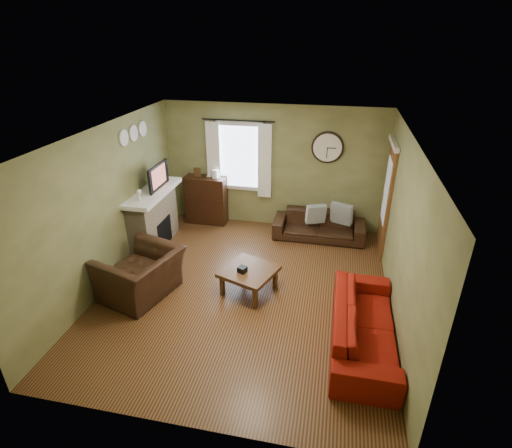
% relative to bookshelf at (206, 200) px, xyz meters
% --- Properties ---
extents(floor, '(4.60, 5.20, 0.00)m').
position_rel_bookshelf_xyz_m(floor, '(1.43, -2.39, -0.53)').
color(floor, '#55341A').
rests_on(floor, ground).
extents(ceiling, '(4.60, 5.20, 0.00)m').
position_rel_bookshelf_xyz_m(ceiling, '(1.43, -2.39, 2.07)').
color(ceiling, white).
rests_on(ceiling, ground).
extents(wall_left, '(0.00, 5.20, 2.60)m').
position_rel_bookshelf_xyz_m(wall_left, '(-0.87, -2.39, 0.77)').
color(wall_left, olive).
rests_on(wall_left, ground).
extents(wall_right, '(0.00, 5.20, 2.60)m').
position_rel_bookshelf_xyz_m(wall_right, '(3.73, -2.39, 0.77)').
color(wall_right, olive).
rests_on(wall_right, ground).
extents(wall_back, '(4.60, 0.00, 2.60)m').
position_rel_bookshelf_xyz_m(wall_back, '(1.43, 0.21, 0.77)').
color(wall_back, olive).
rests_on(wall_back, ground).
extents(wall_front, '(4.60, 0.00, 2.60)m').
position_rel_bookshelf_xyz_m(wall_front, '(1.43, -4.99, 0.77)').
color(wall_front, olive).
rests_on(wall_front, ground).
extents(fireplace, '(0.40, 1.40, 1.10)m').
position_rel_bookshelf_xyz_m(fireplace, '(-0.67, -1.24, 0.02)').
color(fireplace, tan).
rests_on(fireplace, floor).
extents(firebox, '(0.04, 0.60, 0.55)m').
position_rel_bookshelf_xyz_m(firebox, '(-0.48, -1.24, -0.23)').
color(firebox, black).
rests_on(firebox, fireplace).
extents(mantel, '(0.58, 1.60, 0.08)m').
position_rel_bookshelf_xyz_m(mantel, '(-0.64, -1.24, 0.61)').
color(mantel, white).
rests_on(mantel, fireplace).
extents(tv, '(0.08, 0.60, 0.35)m').
position_rel_bookshelf_xyz_m(tv, '(-0.62, -1.09, 0.83)').
color(tv, black).
rests_on(tv, mantel).
extents(tv_screen, '(0.02, 0.62, 0.36)m').
position_rel_bookshelf_xyz_m(tv_screen, '(-0.54, -1.09, 0.88)').
color(tv_screen, '#994C3F').
rests_on(tv_screen, mantel).
extents(medallion_left, '(0.28, 0.28, 0.03)m').
position_rel_bookshelf_xyz_m(medallion_left, '(-0.85, -1.59, 1.72)').
color(medallion_left, white).
rests_on(medallion_left, wall_left).
extents(medallion_mid, '(0.28, 0.28, 0.03)m').
position_rel_bookshelf_xyz_m(medallion_mid, '(-0.85, -1.24, 1.72)').
color(medallion_mid, white).
rests_on(medallion_mid, wall_left).
extents(medallion_right, '(0.28, 0.28, 0.03)m').
position_rel_bookshelf_xyz_m(medallion_right, '(-0.85, -0.89, 1.72)').
color(medallion_right, white).
rests_on(medallion_right, wall_left).
extents(window_pane, '(1.00, 0.02, 1.30)m').
position_rel_bookshelf_xyz_m(window_pane, '(0.73, 0.19, 0.97)').
color(window_pane, silver).
rests_on(window_pane, wall_back).
extents(curtain_rod, '(0.03, 0.03, 1.50)m').
position_rel_bookshelf_xyz_m(curtain_rod, '(0.73, 0.09, 1.74)').
color(curtain_rod, black).
rests_on(curtain_rod, wall_back).
extents(curtain_left, '(0.28, 0.04, 1.55)m').
position_rel_bookshelf_xyz_m(curtain_left, '(0.18, 0.09, 0.92)').
color(curtain_left, white).
rests_on(curtain_left, wall_back).
extents(curtain_right, '(0.28, 0.04, 1.55)m').
position_rel_bookshelf_xyz_m(curtain_right, '(1.28, 0.09, 0.92)').
color(curtain_right, white).
rests_on(curtain_right, wall_back).
extents(wall_clock, '(0.64, 0.06, 0.64)m').
position_rel_bookshelf_xyz_m(wall_clock, '(2.53, 0.16, 1.27)').
color(wall_clock, white).
rests_on(wall_clock, wall_back).
extents(door, '(0.05, 0.90, 2.10)m').
position_rel_bookshelf_xyz_m(door, '(3.70, -0.54, 0.52)').
color(door, brown).
rests_on(door, floor).
extents(bookshelf, '(0.89, 0.38, 1.05)m').
position_rel_bookshelf_xyz_m(bookshelf, '(0.00, 0.00, 0.00)').
color(bookshelf, black).
rests_on(bookshelf, floor).
extents(book, '(0.21, 0.26, 0.02)m').
position_rel_bookshelf_xyz_m(book, '(0.02, 0.12, 0.43)').
color(book, '#492E18').
rests_on(book, bookshelf).
extents(sofa_brown, '(1.85, 0.72, 0.54)m').
position_rel_bookshelf_xyz_m(sofa_brown, '(2.49, -0.25, -0.26)').
color(sofa_brown, black).
rests_on(sofa_brown, floor).
extents(pillow_left, '(0.41, 0.25, 0.39)m').
position_rel_bookshelf_xyz_m(pillow_left, '(2.42, -0.31, 0.02)').
color(pillow_left, gray).
rests_on(pillow_left, sofa_brown).
extents(pillow_right, '(0.45, 0.27, 0.43)m').
position_rel_bookshelf_xyz_m(pillow_right, '(2.92, -0.18, 0.02)').
color(pillow_right, gray).
rests_on(pillow_right, sofa_brown).
extents(sofa_red, '(0.83, 2.14, 0.62)m').
position_rel_bookshelf_xyz_m(sofa_red, '(3.29, -3.26, -0.22)').
color(sofa_red, maroon).
rests_on(sofa_red, floor).
extents(armchair, '(1.33, 1.43, 0.77)m').
position_rel_bookshelf_xyz_m(armchair, '(-0.18, -2.83, -0.14)').
color(armchair, black).
rests_on(armchair, floor).
extents(coffee_table, '(1.01, 1.01, 0.42)m').
position_rel_bookshelf_xyz_m(coffee_table, '(1.50, -2.40, -0.32)').
color(coffee_table, '#492E18').
rests_on(coffee_table, floor).
extents(tissue_box, '(0.16, 0.16, 0.10)m').
position_rel_bookshelf_xyz_m(tissue_box, '(1.41, -2.49, -0.13)').
color(tissue_box, black).
rests_on(tissue_box, coffee_table).
extents(wine_glass_a, '(0.07, 0.07, 0.21)m').
position_rel_bookshelf_xyz_m(wine_glass_a, '(-0.62, -1.76, 0.76)').
color(wine_glass_a, white).
rests_on(wine_glass_a, mantel).
extents(wine_glass_b, '(0.07, 0.07, 0.20)m').
position_rel_bookshelf_xyz_m(wine_glass_b, '(-0.62, -1.74, 0.75)').
color(wine_glass_b, white).
rests_on(wine_glass_b, mantel).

